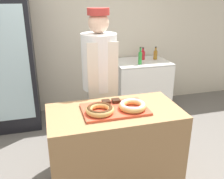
{
  "coord_description": "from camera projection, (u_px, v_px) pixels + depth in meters",
  "views": [
    {
      "loc": [
        -0.61,
        -2.09,
        1.94
      ],
      "look_at": [
        0.0,
        0.1,
        1.07
      ],
      "focal_mm": 40.0,
      "sensor_mm": 36.0,
      "label": 1
    }
  ],
  "objects": [
    {
      "name": "bottle_amber",
      "position": [
        155.0,
        55.0,
        4.3
      ],
      "size": [
        0.07,
        0.07,
        0.22
      ],
      "color": "#99661E",
      "rests_on": "chest_freezer"
    },
    {
      "name": "beverage_fridge",
      "position": [
        11.0,
        63.0,
        3.65
      ],
      "size": [
        0.68,
        0.67,
        1.99
      ],
      "color": "black",
      "rests_on": "ground_plane"
    },
    {
      "name": "brownie_back_right",
      "position": [
        116.0,
        101.0,
        2.53
      ],
      "size": [
        0.08,
        0.08,
        0.03
      ],
      "color": "black",
      "rests_on": "serving_tray"
    },
    {
      "name": "display_counter",
      "position": [
        115.0,
        149.0,
        2.57
      ],
      "size": [
        1.29,
        0.68,
        0.89
      ],
      "color": "#997047",
      "rests_on": "ground_plane"
    },
    {
      "name": "baker_person",
      "position": [
        100.0,
        82.0,
        3.02
      ],
      "size": [
        0.41,
        0.41,
        1.8
      ],
      "color": "#4C4C51",
      "rests_on": "ground_plane"
    },
    {
      "name": "donut_light_glaze",
      "position": [
        133.0,
        105.0,
        2.38
      ],
      "size": [
        0.26,
        0.26,
        0.06
      ],
      "color": "tan",
      "rests_on": "serving_tray"
    },
    {
      "name": "donut_chocolate_glaze",
      "position": [
        100.0,
        109.0,
        2.3
      ],
      "size": [
        0.26,
        0.26,
        0.06
      ],
      "color": "tan",
      "rests_on": "serving_tray"
    },
    {
      "name": "bottle_green",
      "position": [
        140.0,
        58.0,
        4.0
      ],
      "size": [
        0.06,
        0.06,
        0.28
      ],
      "color": "#2D8C38",
      "rests_on": "chest_freezer"
    },
    {
      "name": "brownie_back_left",
      "position": [
        106.0,
        102.0,
        2.5
      ],
      "size": [
        0.08,
        0.08,
        0.03
      ],
      "color": "black",
      "rests_on": "serving_tray"
    },
    {
      "name": "bottle_red",
      "position": [
        143.0,
        55.0,
        4.29
      ],
      "size": [
        0.07,
        0.07,
        0.21
      ],
      "color": "red",
      "rests_on": "chest_freezer"
    },
    {
      "name": "chest_freezer",
      "position": [
        140.0,
        85.0,
        4.37
      ],
      "size": [
        0.92,
        0.68,
        0.88
      ],
      "color": "white",
      "rests_on": "ground_plane"
    },
    {
      "name": "serving_tray",
      "position": [
        115.0,
        109.0,
        2.4
      ],
      "size": [
        0.62,
        0.4,
        0.02
      ],
      "color": "#D84C33",
      "rests_on": "display_counter"
    },
    {
      "name": "wall_back",
      "position": [
        80.0,
        32.0,
        4.16
      ],
      "size": [
        8.0,
        0.06,
        2.7
      ],
      "color": "beige",
      "rests_on": "ground_plane"
    }
  ]
}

